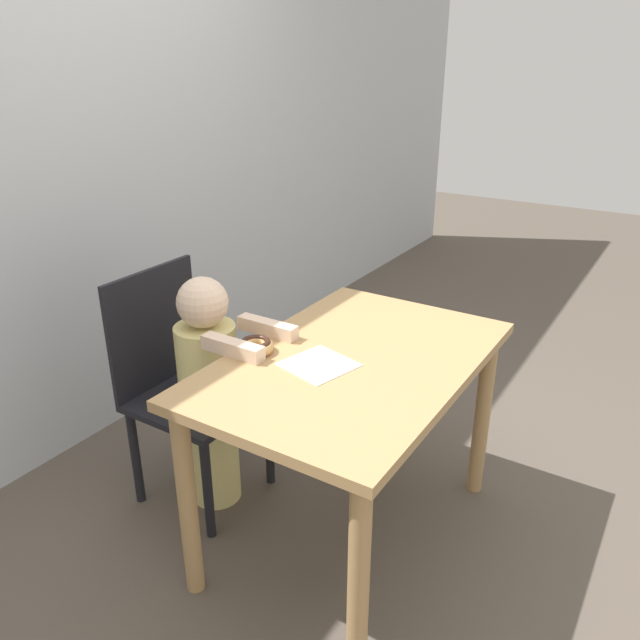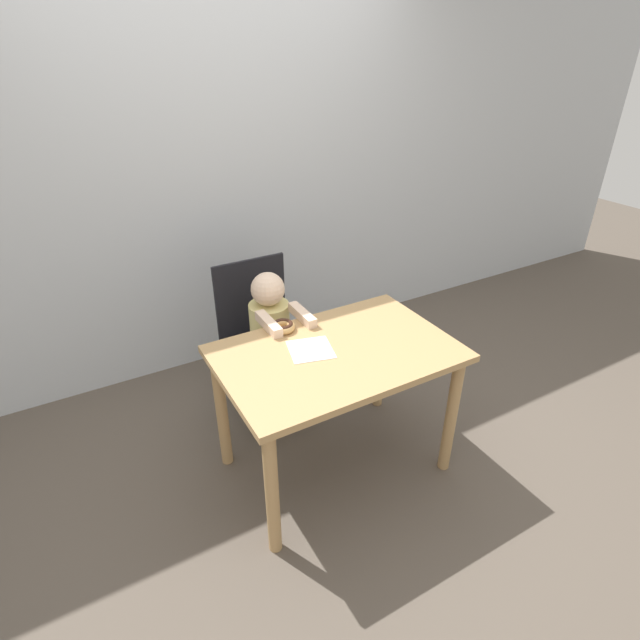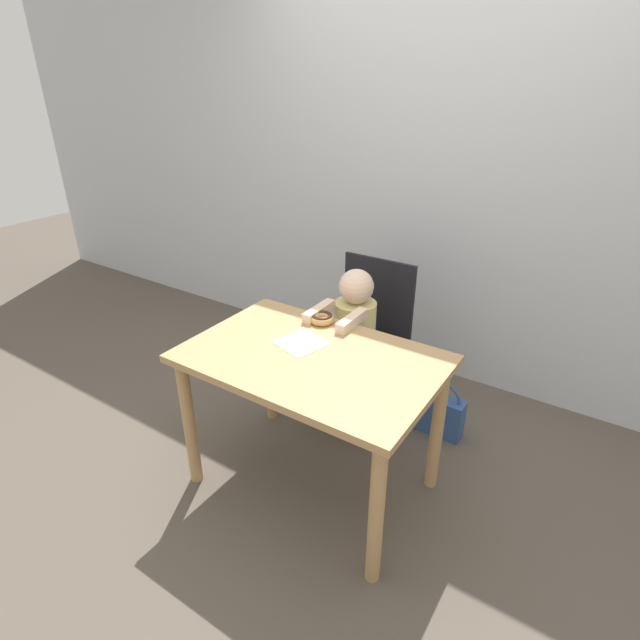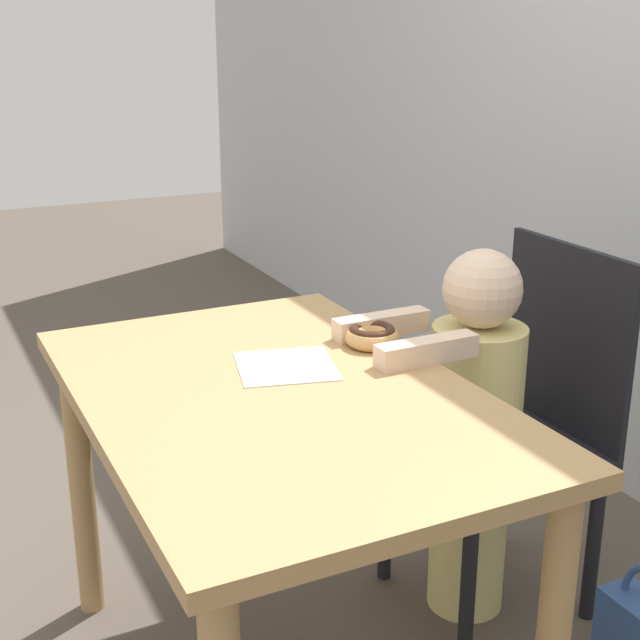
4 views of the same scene
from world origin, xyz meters
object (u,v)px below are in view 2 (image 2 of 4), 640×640
(donut, at_px, (283,326))
(handbag, at_px, (329,361))
(child_figure, at_px, (271,345))
(chair, at_px, (262,337))

(donut, xyz_separation_m, handbag, (0.52, 0.41, -0.63))
(child_figure, distance_m, donut, 0.38)
(chair, height_order, donut, chair)
(child_figure, bearing_deg, chair, 90.00)
(donut, relative_size, handbag, 0.36)
(child_figure, relative_size, handbag, 2.76)
(child_figure, distance_m, handbag, 0.62)
(donut, height_order, handbag, donut)
(donut, distance_m, handbag, 0.92)
(chair, bearing_deg, handbag, 2.64)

